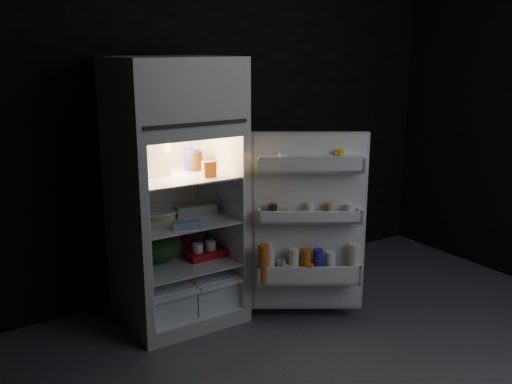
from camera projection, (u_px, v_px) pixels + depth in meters
floor at (372, 376)px, 3.28m from camera, size 4.00×3.40×0.00m
wall_back at (223, 113)px, 4.33m from camera, size 4.00×0.00×2.70m
refrigerator at (173, 183)px, 3.80m from camera, size 0.76×0.71×1.78m
fridge_door at (308, 227)px, 3.76m from camera, size 0.71×0.54×1.22m
milk_jug at (154, 157)px, 3.68m from camera, size 0.17×0.17×0.24m
mayo_jar at (192, 160)px, 3.85m from camera, size 0.12×0.12×0.14m
jam_jar at (195, 161)px, 3.84m from camera, size 0.12×0.12×0.13m
amber_bottle at (131, 159)px, 3.68m from camera, size 0.10×0.10×0.22m
small_carton at (209, 169)px, 3.66m from camera, size 0.09×0.07×0.10m
egg_carton at (195, 210)px, 3.88m from camera, size 0.29×0.14×0.07m
pie at (158, 213)px, 3.85m from camera, size 0.33×0.33×0.04m
flat_package at (186, 225)px, 3.59m from camera, size 0.20×0.14×0.04m
wrapped_pkg at (202, 204)px, 4.05m from camera, size 0.14×0.12×0.05m
produce_bag at (160, 248)px, 3.83m from camera, size 0.38×0.36×0.20m
yogurt_tray at (206, 254)px, 3.93m from camera, size 0.27×0.15×0.05m
small_can_red at (184, 242)px, 4.10m from camera, size 0.09×0.09×0.09m
small_can_silver at (202, 239)px, 4.17m from camera, size 0.09×0.09×0.09m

